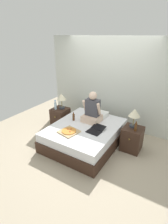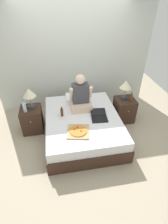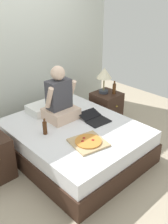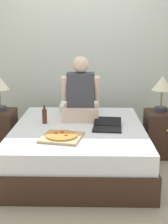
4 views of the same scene
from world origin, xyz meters
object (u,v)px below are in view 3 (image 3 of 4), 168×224
(nightstand_right, at_px, (106,108))
(pizza_box, at_px, (88,142))
(beer_bottle, at_px, (114,89))
(person_seated, at_px, (60,100))
(lamp_on_right_nightstand, at_px, (104,75))
(laptop, at_px, (95,119))
(bed, at_px, (74,141))
(beer_bottle_on_bed, at_px, (45,128))

(nightstand_right, xyz_separation_m, pizza_box, (-1.23, -0.81, 0.22))
(beer_bottle, xyz_separation_m, person_seated, (-1.12, 0.06, 0.11))
(lamp_on_right_nightstand, height_order, laptop, lamp_on_right_nightstand)
(bed, distance_m, nightstand_right, 1.13)
(lamp_on_right_nightstand, distance_m, beer_bottle_on_bed, 1.52)
(nightstand_right, height_order, beer_bottle, beer_bottle)
(beer_bottle, height_order, person_seated, person_seated)
(person_seated, relative_size, laptop, 1.77)
(pizza_box, bearing_deg, lamp_on_right_nightstand, 35.56)
(beer_bottle, bearing_deg, bed, -167.25)
(bed, xyz_separation_m, person_seated, (0.01, 0.32, 0.54))
(person_seated, xyz_separation_m, beer_bottle_on_bed, (-0.43, -0.22, -0.20))
(beer_bottle, height_order, beer_bottle_on_bed, beer_bottle)
(person_seated, xyz_separation_m, laptop, (0.32, -0.41, -0.27))
(lamp_on_right_nightstand, bearing_deg, bed, -158.58)
(beer_bottle, distance_m, laptop, 0.90)
(beer_bottle, bearing_deg, nightstand_right, 125.01)
(nightstand_right, bearing_deg, laptop, -148.73)
(nightstand_right, xyz_separation_m, beer_bottle, (0.07, -0.10, 0.38))
(laptop, bearing_deg, lamp_on_right_nightstand, 35.13)
(bed, height_order, nightstand_right, nightstand_right)
(nightstand_right, height_order, beer_bottle_on_bed, beer_bottle_on_bed)
(pizza_box, bearing_deg, beer_bottle, 28.56)
(nightstand_right, distance_m, person_seated, 1.16)
(nightstand_right, distance_m, pizza_box, 1.49)
(bed, distance_m, beer_bottle_on_bed, 0.54)
(pizza_box, bearing_deg, laptop, 36.16)
(lamp_on_right_nightstand, bearing_deg, nightstand_right, -59.07)
(nightstand_right, bearing_deg, lamp_on_right_nightstand, 120.93)
(laptop, height_order, beer_bottle_on_bed, beer_bottle_on_bed)
(lamp_on_right_nightstand, relative_size, beer_bottle, 1.96)
(nightstand_right, height_order, pizza_box, nightstand_right)
(bed, height_order, beer_bottle, beer_bottle)
(pizza_box, height_order, beer_bottle_on_bed, beer_bottle_on_bed)
(person_seated, bearing_deg, pizza_box, -102.79)
(person_seated, bearing_deg, beer_bottle_on_bed, -153.16)
(beer_bottle, relative_size, pizza_box, 0.49)
(bed, distance_m, lamp_on_right_nightstand, 1.30)
(bed, height_order, laptop, laptop)
(pizza_box, bearing_deg, nightstand_right, 33.29)
(beer_bottle_on_bed, bearing_deg, lamp_on_right_nightstand, 11.90)
(lamp_on_right_nightstand, distance_m, beer_bottle, 0.29)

